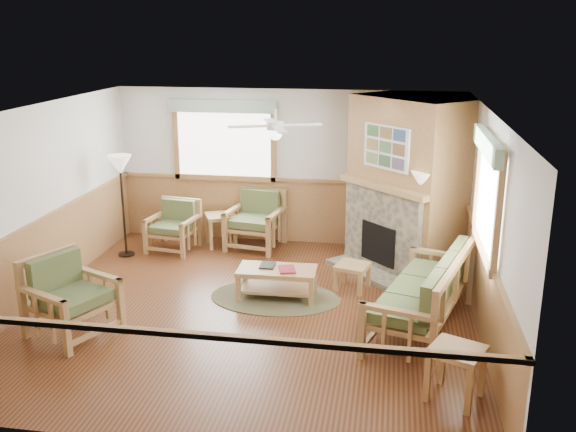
% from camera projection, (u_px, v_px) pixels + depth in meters
% --- Properties ---
extents(floor, '(6.00, 6.00, 0.01)m').
position_uv_depth(floor, '(251.00, 310.00, 8.74)').
color(floor, '#572E18').
rests_on(floor, ground).
extents(ceiling, '(6.00, 6.00, 0.01)m').
position_uv_depth(ceiling, '(247.00, 111.00, 7.97)').
color(ceiling, white).
rests_on(ceiling, floor).
extents(wall_back, '(6.00, 0.02, 2.70)m').
position_uv_depth(wall_back, '(287.00, 167.00, 11.19)').
color(wall_back, silver).
rests_on(wall_back, floor).
extents(wall_front, '(6.00, 0.02, 2.70)m').
position_uv_depth(wall_front, '(173.00, 312.00, 5.52)').
color(wall_front, silver).
rests_on(wall_front, floor).
extents(wall_left, '(0.02, 6.00, 2.70)m').
position_uv_depth(wall_left, '(36.00, 205.00, 8.82)').
color(wall_left, silver).
rests_on(wall_left, floor).
extents(wall_right, '(0.02, 6.00, 2.70)m').
position_uv_depth(wall_right, '(487.00, 226.00, 7.89)').
color(wall_right, silver).
rests_on(wall_right, floor).
extents(wainscot, '(6.00, 6.00, 1.10)m').
position_uv_depth(wainscot, '(250.00, 272.00, 8.58)').
color(wainscot, '#9E6F40').
rests_on(wainscot, floor).
extents(fireplace, '(3.11, 3.11, 2.70)m').
position_uv_depth(fireplace, '(406.00, 184.00, 9.98)').
color(fireplace, '#9E6F40').
rests_on(fireplace, floor).
extents(window_back, '(1.90, 0.16, 1.50)m').
position_uv_depth(window_back, '(223.00, 98.00, 10.99)').
color(window_back, white).
rests_on(window_back, wall_back).
extents(window_right, '(0.16, 1.90, 1.50)m').
position_uv_depth(window_right, '(495.00, 133.00, 7.37)').
color(window_right, white).
rests_on(window_right, wall_right).
extents(ceiling_fan, '(1.59, 1.59, 0.36)m').
position_uv_depth(ceiling_fan, '(275.00, 112.00, 8.22)').
color(ceiling_fan, white).
rests_on(ceiling_fan, ceiling).
extents(sofa, '(2.36, 1.50, 1.01)m').
position_uv_depth(sofa, '(422.00, 292.00, 8.05)').
color(sofa, '#AA814F').
rests_on(sofa, floor).
extents(armchair_back_left, '(0.86, 0.86, 0.85)m').
position_uv_depth(armchair_back_left, '(173.00, 226.00, 10.96)').
color(armchair_back_left, '#AA814F').
rests_on(armchair_back_left, floor).
extents(armchair_back_right, '(1.01, 1.01, 0.98)m').
position_uv_depth(armchair_back_right, '(255.00, 220.00, 11.09)').
color(armchair_back_right, '#AA814F').
rests_on(armchair_back_right, floor).
extents(armchair_left, '(1.19, 1.19, 1.00)m').
position_uv_depth(armchair_left, '(71.00, 297.00, 7.91)').
color(armchair_left, '#AA814F').
rests_on(armchair_left, floor).
extents(coffee_table, '(1.11, 0.57, 0.44)m').
position_uv_depth(coffee_table, '(277.00, 283.00, 9.07)').
color(coffee_table, '#AA814F').
rests_on(coffee_table, floor).
extents(end_table_chairs, '(0.66, 0.65, 0.57)m').
position_uv_depth(end_table_chairs, '(221.00, 230.00, 11.24)').
color(end_table_chairs, '#AA814F').
rests_on(end_table_chairs, floor).
extents(end_table_sofa, '(0.67, 0.66, 0.58)m').
position_uv_depth(end_table_sofa, '(455.00, 373.00, 6.58)').
color(end_table_sofa, '#AA814F').
rests_on(end_table_sofa, floor).
extents(footstool, '(0.56, 0.56, 0.39)m').
position_uv_depth(footstool, '(352.00, 277.00, 9.37)').
color(footstool, '#AA814F').
rests_on(footstool, floor).
extents(braided_rug, '(2.26, 2.26, 0.01)m').
position_uv_depth(braided_rug, '(275.00, 297.00, 9.12)').
color(braided_rug, '#4C482F').
rests_on(braided_rug, floor).
extents(floor_lamp_left, '(0.44, 0.44, 1.72)m').
position_uv_depth(floor_lamp_left, '(123.00, 206.00, 10.60)').
color(floor_lamp_left, black).
rests_on(floor_lamp_left, floor).
extents(floor_lamp_right, '(0.52, 0.52, 1.74)m').
position_uv_depth(floor_lamp_right, '(421.00, 229.00, 9.37)').
color(floor_lamp_right, black).
rests_on(floor_lamp_right, floor).
extents(book_red, '(0.29, 0.35, 0.03)m').
position_uv_depth(book_red, '(287.00, 268.00, 8.93)').
color(book_red, maroon).
rests_on(book_red, coffee_table).
extents(book_dark, '(0.20, 0.27, 0.03)m').
position_uv_depth(book_dark, '(267.00, 265.00, 9.09)').
color(book_dark, black).
rests_on(book_dark, coffee_table).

